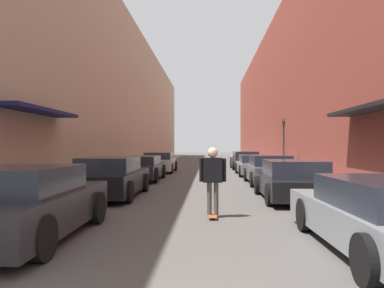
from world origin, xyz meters
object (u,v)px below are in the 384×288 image
(traffic_light, at_px, (284,139))
(parked_car_right_0, at_px, (384,217))
(parked_car_right_4, at_px, (245,161))
(parked_car_right_2, at_px, (269,170))
(parked_car_left_0, at_px, (24,203))
(skateboarder, at_px, (213,174))
(parked_car_left_1, at_px, (111,177))
(parked_car_right_1, at_px, (293,181))
(parked_car_left_3, at_px, (159,162))
(parked_car_right_3, at_px, (254,165))
(parked_car_left_2, at_px, (143,168))

(traffic_light, bearing_deg, parked_car_right_0, -95.94)
(parked_car_right_0, xyz_separation_m, parked_car_right_4, (-0.11, 21.58, 0.04))
(parked_car_right_0, xyz_separation_m, parked_car_right_2, (-0.09, 10.72, 0.04))
(parked_car_left_0, relative_size, parked_car_right_4, 1.01)
(parked_car_right_4, bearing_deg, parked_car_right_2, -89.88)
(parked_car_left_0, height_order, parked_car_right_2, parked_car_left_0)
(skateboarder, height_order, traffic_light, traffic_light)
(parked_car_left_1, distance_m, parked_car_right_1, 5.96)
(parked_car_left_3, relative_size, parked_car_right_0, 0.99)
(parked_car_left_0, distance_m, parked_car_right_4, 21.79)
(parked_car_left_0, distance_m, parked_car_left_1, 5.72)
(parked_car_left_0, xyz_separation_m, parked_car_right_1, (6.03, 5.23, -0.05))
(parked_car_left_1, distance_m, parked_car_right_3, 11.11)
(parked_car_right_0, distance_m, skateboarder, 3.94)
(parked_car_left_0, height_order, skateboarder, skateboarder)
(parked_car_right_4, bearing_deg, parked_car_left_1, -111.35)
(parked_car_left_2, xyz_separation_m, parked_car_right_0, (6.05, -12.32, -0.02))
(parked_car_left_2, distance_m, traffic_light, 9.13)
(parked_car_right_1, bearing_deg, skateboarder, -130.26)
(parked_car_right_1, relative_size, parked_car_right_3, 0.94)
(parked_car_right_0, distance_m, parked_car_right_2, 10.72)
(skateboarder, bearing_deg, parked_car_left_2, 109.62)
(parked_car_right_0, height_order, parked_car_right_2, parked_car_right_2)
(parked_car_right_4, bearing_deg, parked_car_left_2, -122.66)
(parked_car_left_1, relative_size, traffic_light, 1.44)
(parked_car_left_3, bearing_deg, parked_car_left_2, -90.50)
(parked_car_left_2, height_order, parked_car_right_3, parked_car_left_2)
(parked_car_left_3, xyz_separation_m, parked_car_right_4, (5.88, 3.40, -0.01))
(parked_car_left_0, relative_size, parked_car_left_3, 0.93)
(parked_car_left_2, relative_size, parked_car_right_1, 1.10)
(parked_car_left_1, height_order, parked_car_right_3, parked_car_left_1)
(parked_car_right_0, distance_m, traffic_light, 16.99)
(parked_car_left_1, relative_size, parked_car_right_3, 1.03)
(parked_car_right_3, bearing_deg, parked_car_left_2, -149.61)
(parked_car_left_0, distance_m, parked_car_left_2, 11.67)
(parked_car_left_1, relative_size, parked_car_right_4, 1.05)
(parked_car_left_1, distance_m, skateboarder, 4.89)
(traffic_light, bearing_deg, parked_car_left_0, -116.03)
(parked_car_left_0, relative_size, parked_car_right_1, 1.05)
(parked_car_left_3, height_order, parked_car_right_0, parked_car_left_3)
(parked_car_right_0, xyz_separation_m, parked_car_right_3, (-0.15, 15.78, -0.01))
(parked_car_left_2, bearing_deg, parked_car_right_0, -63.86)
(parked_car_left_0, relative_size, traffic_light, 1.37)
(parked_car_left_1, bearing_deg, parked_car_right_4, 68.65)
(parked_car_left_2, distance_m, parked_car_right_2, 6.17)
(parked_car_left_1, xyz_separation_m, parked_car_right_4, (5.94, 15.21, -0.02))
(parked_car_right_0, xyz_separation_m, parked_car_right_1, (-0.12, 5.88, 0.02))
(parked_car_left_0, height_order, parked_car_right_4, parked_car_left_0)
(parked_car_right_4, distance_m, traffic_light, 5.32)
(parked_car_left_2, distance_m, parked_car_left_3, 5.86)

